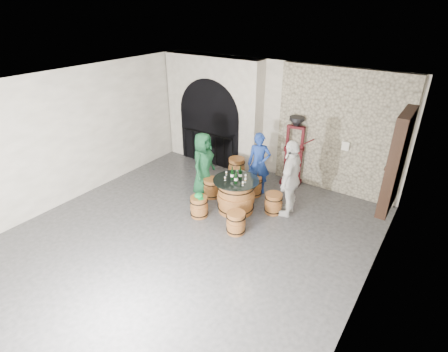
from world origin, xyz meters
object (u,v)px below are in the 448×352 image
Objects in this scene: person_white at (291,178)px; wine_bottle_center at (236,178)px; wine_bottle_left at (232,174)px; barrel_table at (236,195)px; wine_bottle_right at (240,174)px; person_blue at (259,164)px; barrel_stool_far at (254,186)px; barrel_stool_near_left at (199,207)px; barrel_stool_near_right at (236,223)px; barrel_stool_left at (212,188)px; side_barrel at (237,169)px; corking_press at (294,146)px; person_green at (203,164)px; barrel_stool_right at (273,203)px.

person_white is 1.25m from wine_bottle_center.
person_white reaches higher than wine_bottle_left.
wine_bottle_right is (0.05, 0.09, 0.55)m from barrel_table.
person_blue is (-0.02, 1.13, 0.40)m from barrel_table.
person_blue is 1.24m from person_white.
wine_bottle_left reaches higher than barrel_table.
wine_bottle_center is 1.00× the size of wine_bottle_right.
barrel_stool_near_left is (-0.56, -1.59, 0.00)m from barrel_stool_far.
barrel_stool_near_right is at bearing -100.53° from person_blue.
side_barrel is (-0.00, 1.21, 0.07)m from barrel_stool_left.
wine_bottle_left is at bearing -111.74° from corking_press.
person_blue is 2.55× the size of side_barrel.
person_green is 5.09× the size of wine_bottle_center.
barrel_stool_far is 1.00× the size of barrel_stool_right.
person_blue is at bearing 86.32° from wine_bottle_left.
wine_bottle_right is at bearing -108.56° from corking_press.
wine_bottle_left is 0.21m from wine_bottle_center.
barrel_stool_right is 1.22m from wine_bottle_left.
barrel_stool_right is 1.00× the size of barrel_stool_near_left.
barrel_table is 1.35m from person_white.
corking_press reaches higher than barrel_stool_left.
barrel_stool_left is 1.37m from person_blue.
wine_bottle_left is 0.17× the size of corking_press.
barrel_stool_right is 1.22m from barrel_stool_near_right.
barrel_stool_right is 1.87m from corking_press.
corking_press is at bearing -163.68° from person_white.
wine_bottle_center reaches higher than barrel_stool_right.
barrel_stool_far is (0.86, 0.69, 0.00)m from barrel_stool_left.
barrel_stool_near_right is at bearing -104.41° from barrel_stool_right.
barrel_stool_near_right is at bearing -96.05° from corking_press.
barrel_stool_far is 1.26m from wine_bottle_center.
person_blue is (1.16, 0.84, -0.02)m from person_green.
corking_press is (1.09, 2.76, 0.86)m from barrel_stool_near_left.
barrel_table is 0.56m from wine_bottle_left.
person_white is 0.98× the size of corking_press.
barrel_stool_left is at bearing 159.84° from wine_bottle_center.
person_white reaches higher than person_green.
wine_bottle_right reaches higher than side_barrel.
barrel_stool_right is 0.31× the size of person_blue.
person_white is 5.74× the size of wine_bottle_center.
wine_bottle_center is (1.26, -0.42, 0.14)m from person_green.
wine_bottle_center is (-0.71, -0.57, 0.71)m from barrel_stool_right.
side_barrel is (-0.88, 1.42, -0.10)m from barrel_table.
barrel_stool_far is 0.31× the size of person_green.
wine_bottle_center is 1.94m from side_barrel.
barrel_stool_left is 0.31× the size of person_green.
barrel_stool_near_left is at bearing -132.76° from person_blue.
barrel_table is at bearing 13.42° from wine_bottle_left.
person_green is 2.30m from person_white.
person_green is at bearing 121.71° from barrel_stool_near_left.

